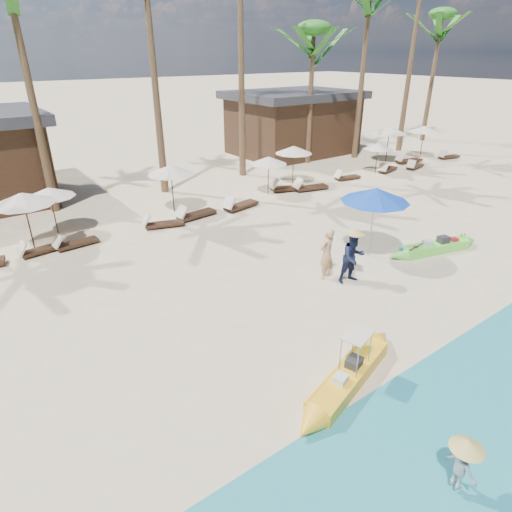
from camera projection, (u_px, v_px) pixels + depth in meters
ground at (315, 329)px, 11.60m from camera, size 240.00×240.00×0.00m
wet_sand_strip at (501, 456)px, 7.95m from camera, size 240.00×4.50×0.01m
green_canoe at (435, 247)px, 15.94m from camera, size 4.44×1.37×0.57m
yellow_canoe at (349, 376)px, 9.62m from camera, size 4.61×1.66×1.23m
tourist at (327, 254)px, 13.86m from camera, size 0.71×0.54×1.75m
vendor_green at (353, 257)px, 13.62m from camera, size 0.96×0.81×1.73m
vendor_yellow at (462, 466)px, 7.01m from camera, size 0.44×0.65×0.93m
blue_umbrella at (376, 195)px, 14.75m from camera, size 2.39×2.39×2.57m
resort_parasol_4 at (23, 199)px, 15.31m from camera, size 2.19×2.19×2.25m
lounger_4_right at (39, 249)px, 15.81m from camera, size 1.69×0.72×0.56m
resort_parasol_5 at (49, 192)px, 16.85m from camera, size 1.91×1.91×1.97m
lounger_5_left at (74, 243)px, 16.33m from camera, size 1.67×0.62×0.56m
resort_parasol_6 at (171, 170)px, 19.27m from camera, size 2.13×2.13×2.19m
lounger_6_left at (161, 223)px, 18.18m from camera, size 1.80×1.01×0.58m
lounger_6_right at (194, 214)px, 19.16m from camera, size 1.97×0.80×0.65m
resort_parasol_7 at (268, 160)px, 21.76m from camera, size 1.92×1.92×1.98m
lounger_7_left at (239, 205)px, 20.28m from camera, size 1.98×0.92×0.65m
lounger_7_right at (286, 187)px, 22.90m from camera, size 2.06×1.24×0.67m
resort_parasol_8 at (294, 150)px, 23.47m from camera, size 2.06×2.06×2.13m
lounger_8_left at (309, 187)px, 23.01m from camera, size 2.04×1.03×0.66m
resort_parasol_9 at (378, 146)px, 25.70m from camera, size 1.77×1.77×1.83m
lounger_9_left at (346, 177)px, 24.97m from camera, size 1.69×0.79×0.55m
lounger_9_right at (387, 169)px, 26.55m from camera, size 1.83×0.93×0.60m
resort_parasol_10 at (390, 130)px, 28.14m from camera, size 2.28×2.28×2.35m
lounger_10_left at (415, 166)px, 27.31m from camera, size 1.72×0.83×0.56m
lounger_10_right at (408, 160)px, 28.70m from camera, size 2.04×0.94×0.67m
resort_parasol_11 at (424, 129)px, 29.47m from camera, size 2.11×2.11×2.18m
lounger_11_left at (448, 156)px, 29.87m from camera, size 1.73×0.83×0.57m
palm_3 at (11, 0)px, 16.53m from camera, size 2.08×2.08×10.52m
palm_6 at (313, 47)px, 25.95m from camera, size 2.08×2.08×8.51m
palm_7 at (369, 12)px, 26.47m from camera, size 2.08×2.08×11.08m
palm_9 at (440, 33)px, 32.81m from camera, size 2.08×2.08×9.82m
pavilion_east at (293, 122)px, 30.84m from camera, size 8.80×6.60×4.30m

